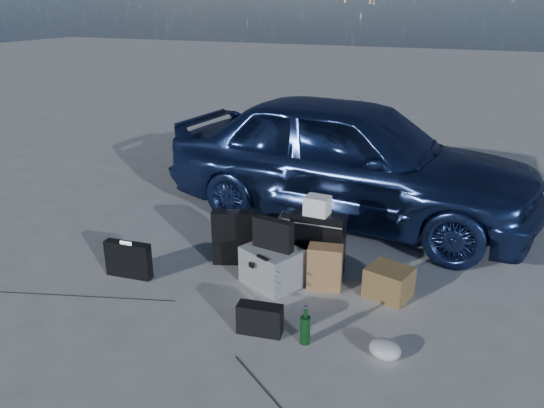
% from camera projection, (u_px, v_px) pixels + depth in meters
% --- Properties ---
extents(ground, '(60.00, 60.00, 0.00)m').
position_uv_depth(ground, '(249.00, 304.00, 4.91)').
color(ground, '#B0AFAB').
rests_on(ground, ground).
extents(car, '(4.76, 2.24, 1.57)m').
position_uv_depth(car, '(349.00, 158.00, 6.65)').
color(car, navy).
rests_on(car, ground).
extents(pelican_case, '(0.65, 0.60, 0.38)m').
position_uv_depth(pelican_case, '(272.00, 266.00, 5.21)').
color(pelican_case, '#9C9FA1').
rests_on(pelican_case, ground).
extents(laptop_bag, '(0.42, 0.16, 0.31)m').
position_uv_depth(laptop_bag, '(273.00, 234.00, 5.09)').
color(laptop_bag, black).
rests_on(laptop_bag, pelican_case).
extents(briefcase, '(0.49, 0.16, 0.38)m').
position_uv_depth(briefcase, '(128.00, 260.00, 5.35)').
color(briefcase, black).
rests_on(briefcase, ground).
extents(suitcase_left, '(0.48, 0.32, 0.59)m').
position_uv_depth(suitcase_left, '(234.00, 237.00, 5.60)').
color(suitcase_left, black).
rests_on(suitcase_left, ground).
extents(suitcase_right, '(0.55, 0.23, 0.64)m').
position_uv_depth(suitcase_right, '(318.00, 244.00, 5.38)').
color(suitcase_right, black).
rests_on(suitcase_right, ground).
extents(white_carton, '(0.24, 0.20, 0.19)m').
position_uv_depth(white_carton, '(317.00, 206.00, 5.23)').
color(white_carton, white).
rests_on(white_carton, suitcase_right).
extents(duffel_bag, '(0.78, 0.35, 0.39)m').
position_uv_depth(duffel_bag, '(296.00, 240.00, 5.78)').
color(duffel_bag, black).
rests_on(duffel_bag, ground).
extents(flat_box_white, '(0.42, 0.34, 0.07)m').
position_uv_depth(flat_box_white, '(296.00, 220.00, 5.71)').
color(flat_box_white, white).
rests_on(flat_box_white, duffel_bag).
extents(flat_box_black, '(0.27, 0.20, 0.06)m').
position_uv_depth(flat_box_black, '(296.00, 214.00, 5.70)').
color(flat_box_black, black).
rests_on(flat_box_black, flat_box_white).
extents(kraft_bag, '(0.36, 0.26, 0.44)m').
position_uv_depth(kraft_bag, '(325.00, 267.00, 5.13)').
color(kraft_bag, '#905D3E').
rests_on(kraft_bag, ground).
extents(cardboard_box, '(0.46, 0.43, 0.29)m').
position_uv_depth(cardboard_box, '(389.00, 282.00, 5.00)').
color(cardboard_box, brown).
rests_on(cardboard_box, ground).
extents(plastic_bag, '(0.32, 0.30, 0.14)m').
position_uv_depth(plastic_bag, '(385.00, 349.00, 4.16)').
color(plastic_bag, silver).
rests_on(plastic_bag, ground).
extents(messenger_bag, '(0.40, 0.20, 0.27)m').
position_uv_depth(messenger_bag, '(260.00, 319.00, 4.44)').
color(messenger_bag, black).
rests_on(messenger_bag, ground).
extents(green_bottle, '(0.08, 0.08, 0.33)m').
position_uv_depth(green_bottle, '(305.00, 325.00, 4.30)').
color(green_bottle, black).
rests_on(green_bottle, ground).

